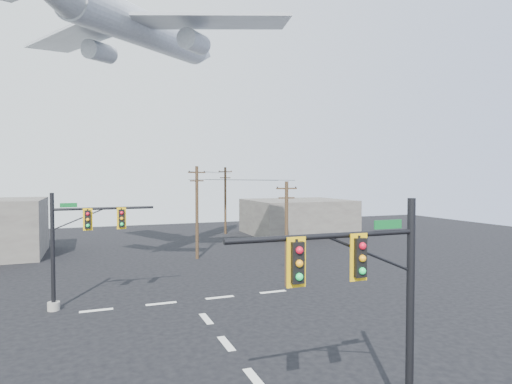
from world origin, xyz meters
name	(u,v)px	position (x,y,z in m)	size (l,w,h in m)	color
ground	(255,379)	(0.00, 0.00, 0.00)	(120.00, 120.00, 0.00)	black
lane_markings	(219,334)	(0.00, 5.33, 0.01)	(14.00, 21.20, 0.01)	silver
signal_mast_near	(377,311)	(2.22, -5.05, 4.07)	(6.78, 0.84, 7.64)	gray
signal_mast_far	(76,247)	(-7.17, 12.94, 3.92)	(6.52, 0.81, 7.35)	gray
utility_pole_a	(286,232)	(7.55, 13.01, 4.18)	(1.60, 0.36, 8.00)	#44311D
utility_pole_b	(197,210)	(3.78, 26.33, 4.94)	(1.88, 0.61, 9.43)	#44311D
utility_pole_c	(225,199)	(12.07, 43.62, 5.12)	(2.00, 0.33, 9.78)	#44311D
power_lines	(221,175)	(6.98, 28.56, 8.56)	(10.06, 30.62, 0.85)	black
airliner	(147,31)	(-1.65, 21.37, 20.72)	(21.71, 23.32, 6.97)	silver
building_right	(297,217)	(22.00, 40.00, 2.50)	(14.00, 12.00, 5.00)	slate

